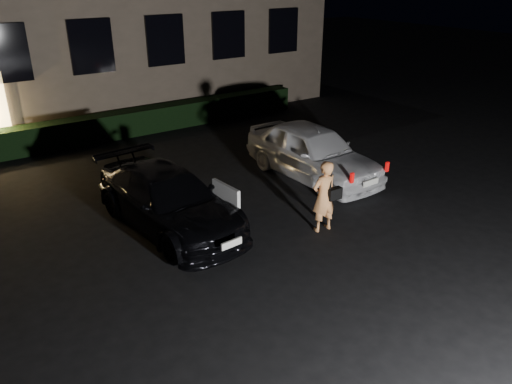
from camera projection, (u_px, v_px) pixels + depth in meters
ground at (307, 287)px, 9.09m from camera, size 80.00×80.00×0.00m
hedge at (106, 127)px, 16.78m from camera, size 15.00×0.70×0.85m
sedan at (169, 200)px, 10.98m from camera, size 2.20×4.62×1.29m
hatch at (313, 152)px, 13.59m from camera, size 1.82×4.37×1.48m
man at (324, 196)px, 10.74m from camera, size 0.67×0.42×1.62m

